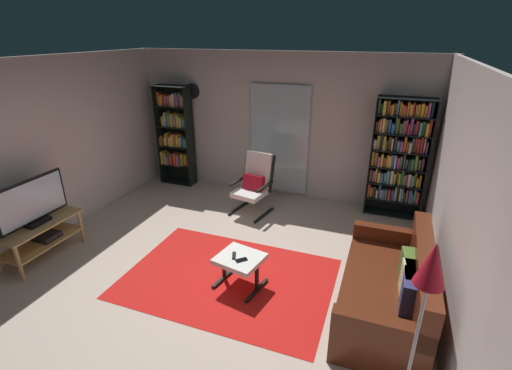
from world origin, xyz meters
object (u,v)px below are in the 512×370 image
object	(u,v)px
lounge_armchair	(254,182)
tv_remote	(234,256)
tv_stand	(41,235)
cell_phone	(241,260)
floor_lamp_by_sofa	(428,286)
bookshelf_near_tv	(175,133)
bookshelf_near_sofa	(399,155)
wall_clock	(193,91)
ottoman	(240,262)
television	(32,203)
leather_sofa	(390,289)

from	to	relation	value
lounge_armchair	tv_remote	size ratio (longest dim) A/B	7.10
tv_stand	cell_phone	distance (m)	2.84
floor_lamp_by_sofa	cell_phone	bearing A→B (deg)	146.86
bookshelf_near_tv	bookshelf_near_sofa	bearing A→B (deg)	0.38
wall_clock	floor_lamp_by_sofa	bearing A→B (deg)	-45.75
tv_stand	ottoman	distance (m)	2.80
bookshelf_near_tv	television	bearing A→B (deg)	-95.44
bookshelf_near_sofa	cell_phone	size ratio (longest dim) A/B	14.12
ottoman	tv_remote	size ratio (longest dim) A/B	4.19
television	lounge_armchair	bearing A→B (deg)	46.85
tv_remote	wall_clock	distance (m)	3.81
television	leather_sofa	size ratio (longest dim) A/B	0.55
bookshelf_near_sofa	ottoman	world-z (taller)	bookshelf_near_sofa
bookshelf_near_tv	leather_sofa	bearing A→B (deg)	-30.98
floor_lamp_by_sofa	wall_clock	world-z (taller)	wall_clock
tv_remote	wall_clock	xyz separation A→B (m)	(-2.07, 2.87, 1.43)
tv_remote	floor_lamp_by_sofa	distance (m)	2.46
leather_sofa	floor_lamp_by_sofa	xyz separation A→B (m)	(0.12, -1.37, 1.09)
bookshelf_near_sofa	cell_phone	world-z (taller)	bookshelf_near_sofa
tv_stand	leather_sofa	bearing A→B (deg)	6.38
tv_stand	floor_lamp_by_sofa	bearing A→B (deg)	-10.65
bookshelf_near_sofa	floor_lamp_by_sofa	world-z (taller)	bookshelf_near_sofa
lounge_armchair	ottoman	size ratio (longest dim) A/B	1.69
bookshelf_near_tv	floor_lamp_by_sofa	xyz separation A→B (m)	(4.32, -3.89, 0.36)
leather_sofa	bookshelf_near_tv	bearing A→B (deg)	149.02
ottoman	cell_phone	world-z (taller)	cell_phone
bookshelf_near_tv	floor_lamp_by_sofa	bearing A→B (deg)	-42.02
tv_stand	tv_remote	bearing A→B (deg)	7.31
tv_stand	bookshelf_near_tv	size ratio (longest dim) A/B	0.56
wall_clock	leather_sofa	bearing A→B (deg)	-35.10
lounge_armchair	wall_clock	xyz separation A→B (m)	(-1.58, 0.87, 1.32)
television	cell_phone	size ratio (longest dim) A/B	7.25
tv_remote	leather_sofa	bearing A→B (deg)	-16.01
ottoman	lounge_armchair	bearing A→B (deg)	105.88
tv_remote	television	bearing A→B (deg)	166.66
bookshelf_near_tv	wall_clock	size ratio (longest dim) A/B	6.77
tv_stand	lounge_armchair	xyz separation A→B (m)	(2.22, 2.35, 0.19)
tv_remote	wall_clock	size ratio (longest dim) A/B	0.50
leather_sofa	lounge_armchair	xyz separation A→B (m)	(-2.28, 1.84, 0.23)
ottoman	floor_lamp_by_sofa	size ratio (longest dim) A/B	0.35
cell_phone	wall_clock	bearing A→B (deg)	171.86
ottoman	wall_clock	distance (m)	3.87
lounge_armchair	cell_phone	size ratio (longest dim) A/B	7.30
television	wall_clock	bearing A→B (deg)	78.83
bookshelf_near_sofa	leather_sofa	bearing A→B (deg)	-88.81
television	floor_lamp_by_sofa	world-z (taller)	floor_lamp_by_sofa
bookshelf_near_sofa	bookshelf_near_tv	bearing A→B (deg)	-179.62
cell_phone	floor_lamp_by_sofa	distance (m)	2.35
tv_stand	television	distance (m)	0.48
tv_stand	leather_sofa	xyz separation A→B (m)	(4.50, 0.50, -0.04)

